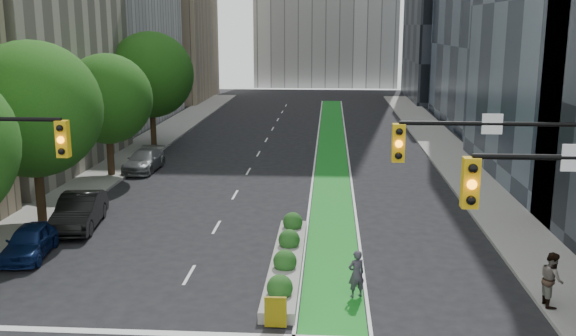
# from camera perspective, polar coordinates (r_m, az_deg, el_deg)

# --- Properties ---
(sidewalk_left) EXTENTS (3.60, 90.00, 0.15)m
(sidewalk_left) POSITION_cam_1_polar(r_m,az_deg,el_deg) (45.33, -15.13, 0.24)
(sidewalk_left) COLOR gray
(sidewalk_left) RESTS_ON ground
(sidewalk_right) EXTENTS (3.60, 90.00, 0.15)m
(sidewalk_right) POSITION_cam_1_polar(r_m,az_deg,el_deg) (43.83, 15.50, -0.19)
(sidewalk_right) COLOR gray
(sidewalk_right) RESTS_ON ground
(bike_lane_paint) EXTENTS (2.20, 70.00, 0.01)m
(bike_lane_paint) POSITION_cam_1_polar(r_m,az_deg,el_deg) (47.81, 3.92, 1.19)
(bike_lane_paint) COLOR #177F1F
(bike_lane_paint) RESTS_ON ground
(tree_mid) EXTENTS (6.40, 6.40, 8.78)m
(tree_mid) POSITION_cam_1_polar(r_m,az_deg,el_deg) (32.25, -21.72, 4.86)
(tree_mid) COLOR black
(tree_mid) RESTS_ON ground
(tree_midfar) EXTENTS (5.60, 5.60, 7.76)m
(tree_midfar) POSITION_cam_1_polar(r_m,az_deg,el_deg) (41.51, -15.79, 5.93)
(tree_midfar) COLOR black
(tree_midfar) RESTS_ON ground
(tree_far) EXTENTS (6.60, 6.60, 9.00)m
(tree_far) POSITION_cam_1_polar(r_m,az_deg,el_deg) (50.94, -12.10, 8.10)
(tree_far) COLOR black
(tree_far) RESTS_ON ground
(signal_right) EXTENTS (5.82, 0.51, 7.20)m
(signal_right) POSITION_cam_1_polar(r_m,az_deg,el_deg) (18.87, 21.72, -2.39)
(signal_right) COLOR black
(signal_right) RESTS_ON ground
(median_planter) EXTENTS (1.20, 10.26, 1.10)m
(median_planter) POSITION_cam_1_polar(r_m,az_deg,el_deg) (25.61, -0.10, -8.05)
(median_planter) COLOR gray
(median_planter) RESTS_ON ground
(cyclist) EXTENTS (0.75, 0.64, 1.73)m
(cyclist) POSITION_cam_1_polar(r_m,az_deg,el_deg) (22.92, 6.09, -9.34)
(cyclist) COLOR #39353F
(cyclist) RESTS_ON ground
(parked_car_left_near) EXTENTS (2.08, 4.10, 1.34)m
(parked_car_left_near) POSITION_cam_1_polar(r_m,az_deg,el_deg) (28.72, -21.98, -6.06)
(parked_car_left_near) COLOR #0D1E50
(parked_car_left_near) RESTS_ON ground
(parked_car_left_mid) EXTENTS (2.37, 5.12, 1.62)m
(parked_car_left_mid) POSITION_cam_1_polar(r_m,az_deg,el_deg) (31.91, -18.05, -3.68)
(parked_car_left_mid) COLOR black
(parked_car_left_mid) RESTS_ON ground
(parked_car_left_far) EXTENTS (2.03, 4.76, 1.37)m
(parked_car_left_far) POSITION_cam_1_polar(r_m,az_deg,el_deg) (43.36, -12.67, 0.65)
(parked_car_left_far) COLOR slate
(parked_car_left_far) RESTS_ON ground
(pedestrian_near) EXTENTS (0.72, 0.92, 1.86)m
(pedestrian_near) POSITION_cam_1_polar(r_m,az_deg,el_deg) (23.52, 22.39, -9.11)
(pedestrian_near) COLOR gray
(pedestrian_near) RESTS_ON sidewalk_right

